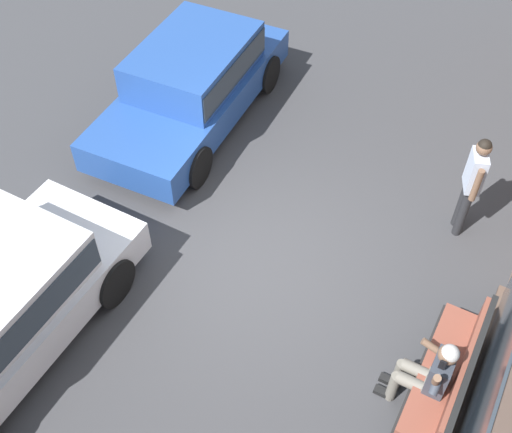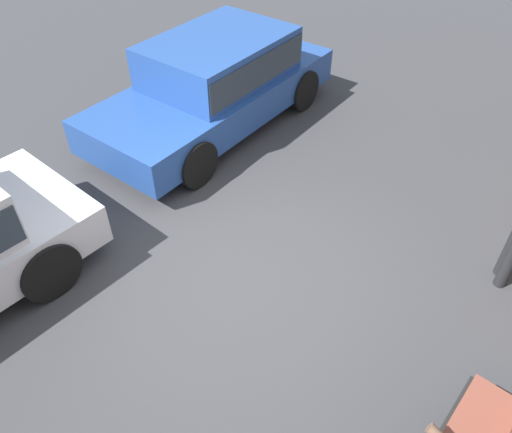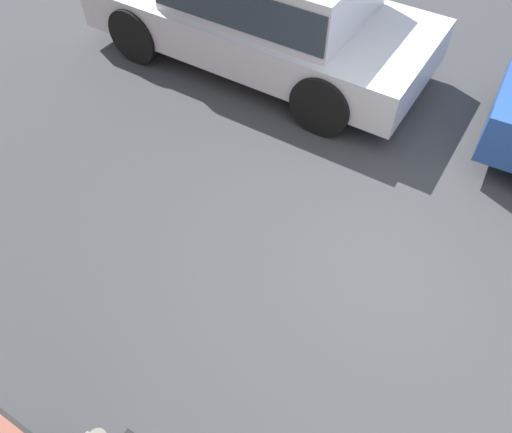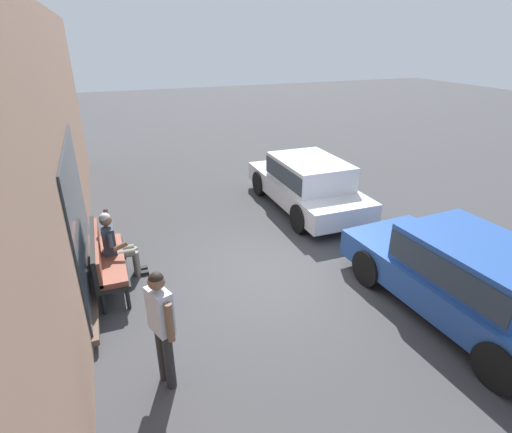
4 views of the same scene
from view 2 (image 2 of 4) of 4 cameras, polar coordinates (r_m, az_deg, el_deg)
name	(u,v)px [view 2 (image 2 of 4)]	position (r m, az deg, el deg)	size (l,w,h in m)	color
ground_plane	(236,281)	(5.72, -2.35, -7.33)	(60.00, 60.00, 0.00)	#38383A
parked_car_near	(216,79)	(7.99, -4.60, 15.35)	(4.33, 2.02, 1.41)	#23478E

